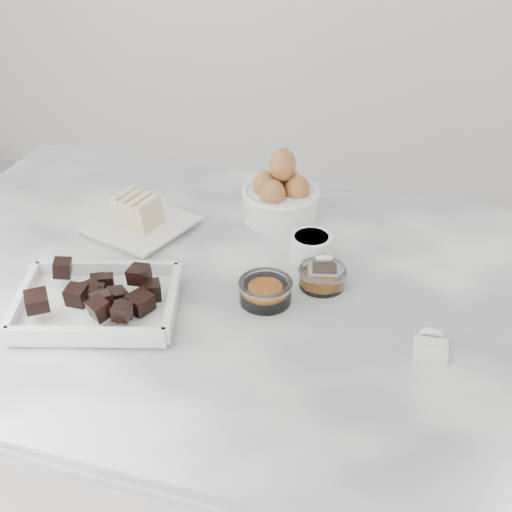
{
  "coord_description": "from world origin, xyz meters",
  "views": [
    {
      "loc": [
        0.3,
        -0.89,
        1.6
      ],
      "look_at": [
        0.02,
        0.03,
        0.98
      ],
      "focal_mm": 50.0,
      "sensor_mm": 36.0,
      "label": 1
    }
  ],
  "objects_px": {
    "honey_bowl": "(322,276)",
    "zest_bowl": "(265,290)",
    "chocolate_dish": "(97,298)",
    "salt_spoon": "(431,346)",
    "vanilla_spoon": "(324,272)",
    "egg_bowl": "(281,196)",
    "sugar_ramekin": "(311,246)",
    "butter_plate": "(138,218)"
  },
  "relations": [
    {
      "from": "honey_bowl",
      "to": "zest_bowl",
      "type": "distance_m",
      "value": 0.1
    },
    {
      "from": "chocolate_dish",
      "to": "honey_bowl",
      "type": "xyz_separation_m",
      "value": [
        0.31,
        0.17,
        -0.01
      ]
    },
    {
      "from": "chocolate_dish",
      "to": "salt_spoon",
      "type": "xyz_separation_m",
      "value": [
        0.49,
        0.05,
        -0.01
      ]
    },
    {
      "from": "zest_bowl",
      "to": "vanilla_spoon",
      "type": "height_order",
      "value": "vanilla_spoon"
    },
    {
      "from": "chocolate_dish",
      "to": "egg_bowl",
      "type": "distance_m",
      "value": 0.41
    },
    {
      "from": "sugar_ramekin",
      "to": "honey_bowl",
      "type": "bearing_deg",
      "value": -64.15
    },
    {
      "from": "butter_plate",
      "to": "honey_bowl",
      "type": "height_order",
      "value": "butter_plate"
    },
    {
      "from": "vanilla_spoon",
      "to": "salt_spoon",
      "type": "xyz_separation_m",
      "value": [
        0.18,
        -0.13,
        -0.0
      ]
    },
    {
      "from": "zest_bowl",
      "to": "vanilla_spoon",
      "type": "bearing_deg",
      "value": 48.49
    },
    {
      "from": "butter_plate",
      "to": "egg_bowl",
      "type": "height_order",
      "value": "egg_bowl"
    },
    {
      "from": "butter_plate",
      "to": "salt_spoon",
      "type": "distance_m",
      "value": 0.57
    },
    {
      "from": "zest_bowl",
      "to": "chocolate_dish",
      "type": "bearing_deg",
      "value": -156.81
    },
    {
      "from": "egg_bowl",
      "to": "honey_bowl",
      "type": "xyz_separation_m",
      "value": [
        0.12,
        -0.19,
        -0.03
      ]
    },
    {
      "from": "salt_spoon",
      "to": "sugar_ramekin",
      "type": "bearing_deg",
      "value": 138.69
    },
    {
      "from": "chocolate_dish",
      "to": "sugar_ramekin",
      "type": "bearing_deg",
      "value": 41.36
    },
    {
      "from": "vanilla_spoon",
      "to": "chocolate_dish",
      "type": "bearing_deg",
      "value": -149.17
    },
    {
      "from": "honey_bowl",
      "to": "salt_spoon",
      "type": "distance_m",
      "value": 0.22
    },
    {
      "from": "egg_bowl",
      "to": "zest_bowl",
      "type": "xyz_separation_m",
      "value": [
        0.05,
        -0.26,
        -0.02
      ]
    },
    {
      "from": "honey_bowl",
      "to": "zest_bowl",
      "type": "xyz_separation_m",
      "value": [
        -0.08,
        -0.07,
        0.0
      ]
    },
    {
      "from": "egg_bowl",
      "to": "vanilla_spoon",
      "type": "relative_size",
      "value": 1.96
    },
    {
      "from": "zest_bowl",
      "to": "salt_spoon",
      "type": "relative_size",
      "value": 1.41
    },
    {
      "from": "chocolate_dish",
      "to": "egg_bowl",
      "type": "bearing_deg",
      "value": 62.38
    },
    {
      "from": "butter_plate",
      "to": "vanilla_spoon",
      "type": "distance_m",
      "value": 0.36
    },
    {
      "from": "egg_bowl",
      "to": "honey_bowl",
      "type": "bearing_deg",
      "value": -57.78
    },
    {
      "from": "sugar_ramekin",
      "to": "salt_spoon",
      "type": "height_order",
      "value": "sugar_ramekin"
    },
    {
      "from": "sugar_ramekin",
      "to": "vanilla_spoon",
      "type": "distance_m",
      "value": 0.07
    },
    {
      "from": "butter_plate",
      "to": "egg_bowl",
      "type": "xyz_separation_m",
      "value": [
        0.23,
        0.12,
        0.02
      ]
    },
    {
      "from": "chocolate_dish",
      "to": "zest_bowl",
      "type": "relative_size",
      "value": 3.29
    },
    {
      "from": "honey_bowl",
      "to": "sugar_ramekin",
      "type": "bearing_deg",
      "value": 115.85
    },
    {
      "from": "vanilla_spoon",
      "to": "honey_bowl",
      "type": "bearing_deg",
      "value": -88.16
    },
    {
      "from": "chocolate_dish",
      "to": "honey_bowl",
      "type": "height_order",
      "value": "chocolate_dish"
    },
    {
      "from": "sugar_ramekin",
      "to": "egg_bowl",
      "type": "relative_size",
      "value": 0.49
    },
    {
      "from": "chocolate_dish",
      "to": "butter_plate",
      "type": "bearing_deg",
      "value": 100.36
    },
    {
      "from": "chocolate_dish",
      "to": "vanilla_spoon",
      "type": "bearing_deg",
      "value": 30.83
    },
    {
      "from": "sugar_ramekin",
      "to": "salt_spoon",
      "type": "xyz_separation_m",
      "value": [
        0.22,
        -0.19,
        -0.01
      ]
    },
    {
      "from": "butter_plate",
      "to": "honey_bowl",
      "type": "bearing_deg",
      "value": -12.21
    },
    {
      "from": "chocolate_dish",
      "to": "zest_bowl",
      "type": "bearing_deg",
      "value": 23.19
    },
    {
      "from": "salt_spoon",
      "to": "vanilla_spoon",
      "type": "bearing_deg",
      "value": 143.51
    },
    {
      "from": "egg_bowl",
      "to": "honey_bowl",
      "type": "height_order",
      "value": "egg_bowl"
    },
    {
      "from": "honey_bowl",
      "to": "zest_bowl",
      "type": "relative_size",
      "value": 0.91
    },
    {
      "from": "zest_bowl",
      "to": "sugar_ramekin",
      "type": "bearing_deg",
      "value": 74.53
    },
    {
      "from": "salt_spoon",
      "to": "butter_plate",
      "type": "bearing_deg",
      "value": 160.18
    }
  ]
}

